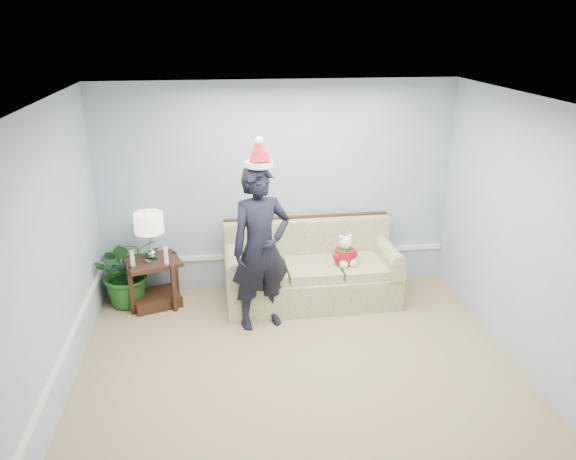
% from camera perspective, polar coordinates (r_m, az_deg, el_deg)
% --- Properties ---
extents(room_shell, '(4.54, 5.04, 2.74)m').
position_cam_1_polar(room_shell, '(4.81, 2.14, -4.09)').
color(room_shell, tan).
rests_on(room_shell, ground).
extents(wainscot_trim, '(4.49, 4.99, 0.06)m').
position_cam_1_polar(wainscot_trim, '(6.23, -10.62, -7.65)').
color(wainscot_trim, white).
rests_on(wainscot_trim, room_shell).
extents(sofa, '(2.15, 0.96, 1.00)m').
position_cam_1_polar(sofa, '(7.12, 2.28, -4.38)').
color(sofa, '#51612E').
rests_on(sofa, room_shell).
extents(side_table, '(0.77, 0.71, 0.61)m').
position_cam_1_polar(side_table, '(7.21, -13.38, -5.68)').
color(side_table, '#361D13').
rests_on(side_table, room_shell).
extents(table_lamp, '(0.35, 0.35, 0.62)m').
position_cam_1_polar(table_lamp, '(6.84, -13.94, 0.50)').
color(table_lamp, silver).
rests_on(table_lamp, side_table).
extents(candle_pair, '(0.45, 0.06, 0.22)m').
position_cam_1_polar(candle_pair, '(6.88, -13.92, -2.70)').
color(candle_pair, silver).
rests_on(candle_pair, side_table).
extents(houseplant, '(1.01, 0.95, 0.91)m').
position_cam_1_polar(houseplant, '(7.23, -15.98, -3.97)').
color(houseplant, '#195219').
rests_on(houseplant, room_shell).
extents(man, '(0.80, 0.63, 1.91)m').
position_cam_1_polar(man, '(6.30, -2.79, -1.91)').
color(man, black).
rests_on(man, room_shell).
extents(santa_hat, '(0.35, 0.38, 0.35)m').
position_cam_1_polar(santa_hat, '(5.98, -2.98, 7.87)').
color(santa_hat, white).
rests_on(santa_hat, man).
extents(teddy_bear, '(0.29, 0.31, 0.40)m').
position_cam_1_polar(teddy_bear, '(6.92, 5.81, -2.42)').
color(teddy_bear, white).
rests_on(teddy_bear, sofa).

